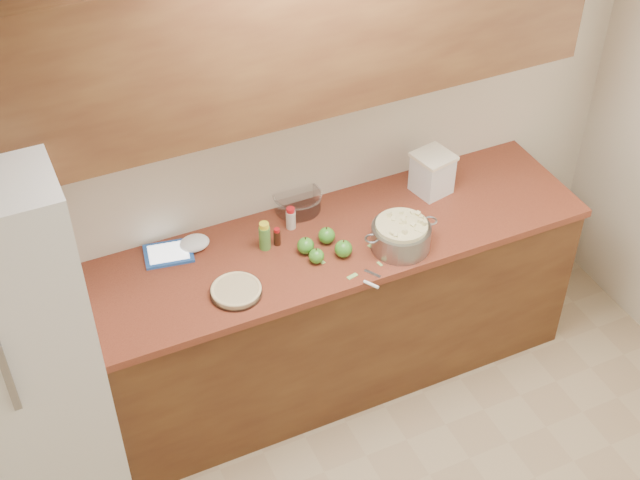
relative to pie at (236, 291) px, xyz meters
name	(u,v)px	position (x,y,z in m)	size (l,w,h in m)	color
room_shell	(506,424)	(0.46, -1.31, 0.36)	(3.60, 3.60, 3.60)	tan
counter_run	(317,313)	(0.46, 0.16, -0.48)	(2.64, 0.68, 0.92)	brown
upper_cabinets	(300,26)	(0.46, 0.32, 1.01)	(2.60, 0.34, 0.70)	brown
fridge	(3,347)	(-0.98, 0.13, -0.04)	(0.70, 0.70, 1.80)	white
pie	(236,291)	(0.00, 0.00, 0.00)	(0.23, 0.23, 0.04)	silver
colander	(401,236)	(0.80, -0.02, 0.05)	(0.37, 0.27, 0.14)	gray
flour_canister	(432,173)	(1.14, 0.29, 0.09)	(0.21, 0.21, 0.22)	silver
tablet	(168,253)	(-0.19, 0.37, -0.01)	(0.25, 0.20, 0.02)	#2252A6
paring_knife	(371,283)	(0.57, -0.19, -0.01)	(0.10, 0.14, 0.01)	gray
lemon_bottle	(265,236)	(0.23, 0.23, 0.05)	(0.05, 0.05, 0.14)	#4C8C38
cinnamon_shaker	(291,218)	(0.40, 0.32, 0.04)	(0.05, 0.05, 0.11)	beige
vanilla_bottle	(277,237)	(0.29, 0.23, 0.02)	(0.03, 0.03, 0.09)	black
mixing_bowl	(297,200)	(0.48, 0.44, 0.03)	(0.24, 0.24, 0.09)	silver
paper_towel	(195,243)	(-0.06, 0.37, 0.01)	(0.14, 0.11, 0.06)	white
apple_left	(306,246)	(0.39, 0.13, 0.02)	(0.08, 0.08, 0.09)	#409227
apple_center	(327,235)	(0.51, 0.15, 0.02)	(0.08, 0.08, 0.09)	#409227
apple_front	(316,256)	(0.40, 0.04, 0.02)	(0.07, 0.07, 0.08)	#409227
apple_extra	(343,249)	(0.53, 0.03, 0.02)	(0.08, 0.08, 0.09)	#409227
peel_a	(352,276)	(0.51, -0.11, -0.02)	(0.05, 0.02, 0.00)	#92C660
peel_b	(321,261)	(0.43, 0.04, -0.02)	(0.05, 0.02, 0.00)	#92C660
peel_c	(380,264)	(0.66, -0.09, -0.02)	(0.03, 0.01, 0.00)	#92C660
peel_d	(372,244)	(0.69, 0.05, -0.02)	(0.05, 0.02, 0.00)	#92C660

